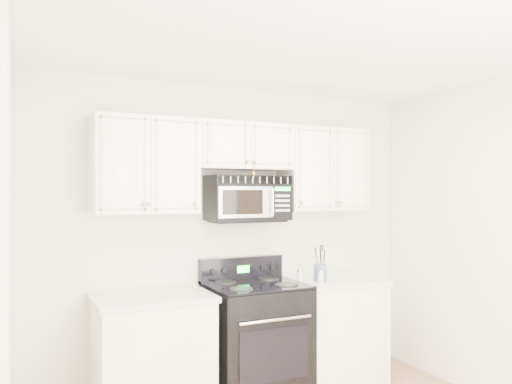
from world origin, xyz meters
TOP-DOWN VIEW (x-y plane):
  - room at (0.00, 0.00)m, footprint 3.51×3.51m
  - base_cabinet_left at (-0.80, 1.44)m, footprint 0.86×0.65m
  - base_cabinet_right at (0.80, 1.44)m, footprint 0.86×0.65m
  - range at (0.05, 1.43)m, footprint 0.77×0.70m
  - upper_cabinets at (0.00, 1.58)m, footprint 2.44×0.37m
  - microwave at (0.05, 1.57)m, footprint 0.69×0.39m
  - utensil_crock at (0.66, 1.38)m, footprint 0.11×0.11m
  - shaker_salt at (0.60, 1.28)m, footprint 0.05×0.05m
  - shaker_pepper at (0.46, 1.38)m, footprint 0.05×0.05m

SIDE VIEW (x-z plane):
  - base_cabinet_left at x=-0.80m, z-range -0.03..0.89m
  - base_cabinet_right at x=0.80m, z-range -0.03..0.89m
  - range at x=0.05m, z-range -0.08..1.05m
  - shaker_pepper at x=0.46m, z-range 0.92..1.03m
  - shaker_salt at x=0.60m, z-range 0.92..1.03m
  - utensil_crock at x=0.66m, z-range 0.85..1.15m
  - room at x=0.00m, z-range 0.00..2.60m
  - microwave at x=0.05m, z-range 1.45..1.83m
  - upper_cabinets at x=0.00m, z-range 1.56..2.31m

